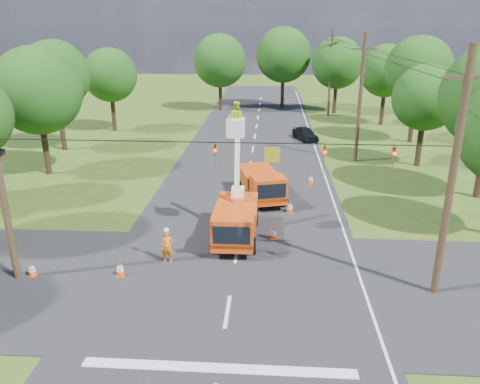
# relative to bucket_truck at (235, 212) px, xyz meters

# --- Properties ---
(ground) EXTENTS (140.00, 140.00, 0.00)m
(ground) POSITION_rel_bucket_truck_xyz_m (0.18, 13.37, -1.51)
(ground) COLOR #334D17
(ground) RESTS_ON ground
(road_main) EXTENTS (12.00, 100.00, 0.06)m
(road_main) POSITION_rel_bucket_truck_xyz_m (0.18, 13.37, -1.51)
(road_main) COLOR black
(road_main) RESTS_ON ground
(road_cross) EXTENTS (56.00, 10.00, 0.07)m
(road_cross) POSITION_rel_bucket_truck_xyz_m (0.18, -4.63, -1.51)
(road_cross) COLOR black
(road_cross) RESTS_ON ground
(stop_bar) EXTENTS (9.00, 0.45, 0.02)m
(stop_bar) POSITION_rel_bucket_truck_xyz_m (0.18, -9.83, -1.51)
(stop_bar) COLOR silver
(stop_bar) RESTS_ON ground
(edge_line) EXTENTS (0.12, 90.00, 0.02)m
(edge_line) POSITION_rel_bucket_truck_xyz_m (5.78, 13.37, -1.51)
(edge_line) COLOR silver
(edge_line) RESTS_ON ground
(bucket_truck) EXTENTS (2.22, 5.52, 7.10)m
(bucket_truck) POSITION_rel_bucket_truck_xyz_m (0.00, 0.00, 0.00)
(bucket_truck) COLOR #C84A0E
(bucket_truck) RESTS_ON ground
(second_truck) EXTENTS (3.33, 5.76, 2.04)m
(second_truck) POSITION_rel_bucket_truck_xyz_m (1.21, 5.98, -0.45)
(second_truck) COLOR #C84A0E
(second_truck) RESTS_ON ground
(ground_worker) EXTENTS (0.62, 0.43, 1.63)m
(ground_worker) POSITION_rel_bucket_truck_xyz_m (-2.99, -2.77, -0.70)
(ground_worker) COLOR orange
(ground_worker) RESTS_ON ground
(distant_car) EXTENTS (2.71, 4.02, 1.27)m
(distant_car) POSITION_rel_bucket_truck_xyz_m (5.06, 22.33, -0.88)
(distant_car) COLOR black
(distant_car) RESTS_ON ground
(traffic_cone_2) EXTENTS (0.38, 0.38, 0.71)m
(traffic_cone_2) POSITION_rel_bucket_truck_xyz_m (1.98, 0.04, -1.15)
(traffic_cone_2) COLOR #E7470C
(traffic_cone_2) RESTS_ON ground
(traffic_cone_3) EXTENTS (0.38, 0.38, 0.71)m
(traffic_cone_3) POSITION_rel_bucket_truck_xyz_m (2.96, 3.77, -1.15)
(traffic_cone_3) COLOR #E7470C
(traffic_cone_3) RESTS_ON ground
(traffic_cone_4) EXTENTS (0.38, 0.38, 0.71)m
(traffic_cone_4) POSITION_rel_bucket_truck_xyz_m (-4.83, -4.17, -1.15)
(traffic_cone_4) COLOR #E7470C
(traffic_cone_4) RESTS_ON ground
(traffic_cone_5) EXTENTS (0.38, 0.38, 0.71)m
(traffic_cone_5) POSITION_rel_bucket_truck_xyz_m (-8.74, -4.44, -1.15)
(traffic_cone_5) COLOR #E7470C
(traffic_cone_5) RESTS_ON ground
(traffic_cone_7) EXTENTS (0.38, 0.38, 0.71)m
(traffic_cone_7) POSITION_rel_bucket_truck_xyz_m (4.61, 9.15, -1.15)
(traffic_cone_7) COLOR #E7470C
(traffic_cone_7) RESTS_ON ground
(pole_right_near) EXTENTS (1.80, 0.30, 10.00)m
(pole_right_near) POSITION_rel_bucket_truck_xyz_m (8.68, -4.63, 3.59)
(pole_right_near) COLOR #4C3823
(pole_right_near) RESTS_ON ground
(pole_right_mid) EXTENTS (1.80, 0.30, 10.00)m
(pole_right_mid) POSITION_rel_bucket_truck_xyz_m (8.68, 15.37, 3.59)
(pole_right_mid) COLOR #4C3823
(pole_right_mid) RESTS_ON ground
(pole_right_far) EXTENTS (1.80, 0.30, 10.00)m
(pole_right_far) POSITION_rel_bucket_truck_xyz_m (8.68, 35.37, 3.59)
(pole_right_far) COLOR #4C3823
(pole_right_far) RESTS_ON ground
(pole_left) EXTENTS (0.30, 0.30, 9.00)m
(pole_left) POSITION_rel_bucket_truck_xyz_m (-9.32, -4.63, 2.99)
(pole_left) COLOR #4C3823
(pole_left) RESTS_ON ground
(signal_span) EXTENTS (18.00, 0.29, 1.07)m
(signal_span) POSITION_rel_bucket_truck_xyz_m (2.40, -4.64, 4.37)
(signal_span) COLOR black
(signal_span) RESTS_ON ground
(tree_left_d) EXTENTS (6.20, 6.20, 9.24)m
(tree_left_d) POSITION_rel_bucket_truck_xyz_m (-14.82, 10.37, 4.61)
(tree_left_d) COLOR #382616
(tree_left_d) RESTS_ON ground
(tree_left_e) EXTENTS (5.80, 5.80, 9.41)m
(tree_left_e) POSITION_rel_bucket_truck_xyz_m (-16.62, 17.37, 4.98)
(tree_left_e) COLOR #382616
(tree_left_e) RESTS_ON ground
(tree_left_f) EXTENTS (5.40, 5.40, 8.40)m
(tree_left_f) POSITION_rel_bucket_truck_xyz_m (-14.62, 25.37, 4.17)
(tree_left_f) COLOR #382616
(tree_left_f) RESTS_ON ground
(tree_right_c) EXTENTS (5.00, 5.00, 7.83)m
(tree_right_c) POSITION_rel_bucket_truck_xyz_m (13.38, 14.37, 3.80)
(tree_right_c) COLOR #382616
(tree_right_c) RESTS_ON ground
(tree_right_d) EXTENTS (6.00, 6.00, 9.70)m
(tree_right_d) POSITION_rel_bucket_truck_xyz_m (14.98, 22.37, 5.17)
(tree_right_d) COLOR #382616
(tree_right_d) RESTS_ON ground
(tree_right_e) EXTENTS (5.60, 5.60, 8.63)m
(tree_right_e) POSITION_rel_bucket_truck_xyz_m (13.98, 30.37, 4.30)
(tree_right_e) COLOR #382616
(tree_right_e) RESTS_ON ground
(tree_far_a) EXTENTS (6.60, 6.60, 9.50)m
(tree_far_a) POSITION_rel_bucket_truck_xyz_m (-4.82, 38.37, 4.68)
(tree_far_a) COLOR #382616
(tree_far_a) RESTS_ON ground
(tree_far_b) EXTENTS (7.00, 7.00, 10.32)m
(tree_far_b) POSITION_rel_bucket_truck_xyz_m (3.18, 40.37, 5.30)
(tree_far_b) COLOR #382616
(tree_far_b) RESTS_ON ground
(tree_far_c) EXTENTS (6.20, 6.20, 9.18)m
(tree_far_c) POSITION_rel_bucket_truck_xyz_m (9.68, 37.37, 4.55)
(tree_far_c) COLOR #382616
(tree_far_c) RESTS_ON ground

